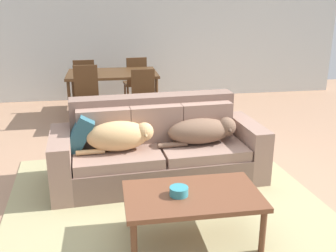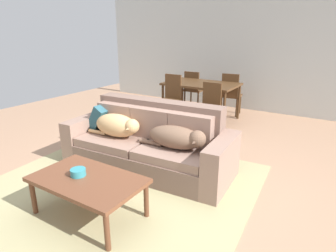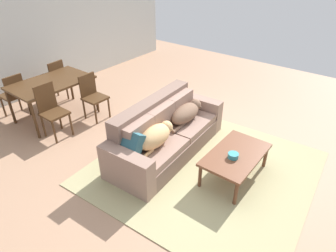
{
  "view_description": "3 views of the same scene",
  "coord_description": "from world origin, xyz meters",
  "px_view_note": "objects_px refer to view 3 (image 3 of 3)",
  "views": [
    {
      "loc": [
        -0.75,
        -3.69,
        1.9
      ],
      "look_at": [
        -0.16,
        -0.06,
        0.69
      ],
      "focal_mm": 41.36,
      "sensor_mm": 36.0,
      "label": 1
    },
    {
      "loc": [
        1.85,
        -2.67,
        1.77
      ],
      "look_at": [
        0.01,
        0.3,
        0.61
      ],
      "focal_mm": 30.64,
      "sensor_mm": 36.0,
      "label": 2
    },
    {
      "loc": [
        -3.33,
        -2.26,
        2.92
      ],
      "look_at": [
        -0.3,
        0.09,
        0.56
      ],
      "focal_mm": 31.12,
      "sensor_mm": 36.0,
      "label": 3
    }
  ],
  "objects_px": {
    "couch": "(165,134)",
    "dining_table": "(51,85)",
    "dining_chair_near_right": "(92,95)",
    "throw_pillow_by_left_arm": "(129,144)",
    "coffee_table": "(236,156)",
    "dining_chair_near_left": "(51,109)",
    "bowl_on_coffee_table": "(233,156)",
    "dining_chair_far_left": "(14,94)",
    "dining_chair_far_right": "(55,80)",
    "dog_on_left_cushion": "(156,136)",
    "dog_on_right_cushion": "(187,112)"
  },
  "relations": [
    {
      "from": "dog_on_right_cushion",
      "to": "dining_chair_far_left",
      "type": "xyz_separation_m",
      "value": [
        -1.37,
        3.11,
        -0.05
      ]
    },
    {
      "from": "dining_chair_near_left",
      "to": "dining_chair_far_left",
      "type": "xyz_separation_m",
      "value": [
        -0.07,
        1.15,
        -0.02
      ]
    },
    {
      "from": "dog_on_right_cushion",
      "to": "throw_pillow_by_left_arm",
      "type": "height_order",
      "value": "throw_pillow_by_left_arm"
    },
    {
      "from": "dining_chair_near_right",
      "to": "throw_pillow_by_left_arm",
      "type": "bearing_deg",
      "value": -115.04
    },
    {
      "from": "bowl_on_coffee_table",
      "to": "dining_chair_far_left",
      "type": "relative_size",
      "value": 0.17
    },
    {
      "from": "dining_chair_far_left",
      "to": "dog_on_left_cushion",
      "type": "bearing_deg",
      "value": 96.69
    },
    {
      "from": "bowl_on_coffee_table",
      "to": "dining_chair_far_right",
      "type": "bearing_deg",
      "value": 89.85
    },
    {
      "from": "couch",
      "to": "dining_table",
      "type": "relative_size",
      "value": 1.58
    },
    {
      "from": "dining_table",
      "to": "dining_chair_far_left",
      "type": "relative_size",
      "value": 1.61
    },
    {
      "from": "dog_on_right_cushion",
      "to": "coffee_table",
      "type": "xyz_separation_m",
      "value": [
        -0.36,
        -1.11,
        -0.18
      ]
    },
    {
      "from": "throw_pillow_by_left_arm",
      "to": "dining_chair_near_left",
      "type": "distance_m",
      "value": 1.89
    },
    {
      "from": "couch",
      "to": "dining_chair_near_right",
      "type": "height_order",
      "value": "couch"
    },
    {
      "from": "dining_chair_near_left",
      "to": "dining_chair_far_right",
      "type": "relative_size",
      "value": 1.04
    },
    {
      "from": "coffee_table",
      "to": "dining_chair_far_right",
      "type": "distance_m",
      "value": 4.22
    },
    {
      "from": "dog_on_right_cushion",
      "to": "dining_chair_near_right",
      "type": "distance_m",
      "value": 1.96
    },
    {
      "from": "bowl_on_coffee_table",
      "to": "dining_chair_near_right",
      "type": "bearing_deg",
      "value": 89.34
    },
    {
      "from": "couch",
      "to": "dining_chair_near_left",
      "type": "height_order",
      "value": "dining_chair_near_left"
    },
    {
      "from": "coffee_table",
      "to": "bowl_on_coffee_table",
      "type": "bearing_deg",
      "value": -175.7
    },
    {
      "from": "throw_pillow_by_left_arm",
      "to": "dining_chair_far_left",
      "type": "bearing_deg",
      "value": 91.49
    },
    {
      "from": "dining_chair_far_right",
      "to": "dining_chair_near_right",
      "type": "bearing_deg",
      "value": 85.44
    },
    {
      "from": "dining_chair_near_right",
      "to": "dining_chair_far_right",
      "type": "relative_size",
      "value": 0.96
    },
    {
      "from": "dining_chair_far_left",
      "to": "throw_pillow_by_left_arm",
      "type": "bearing_deg",
      "value": 89.4
    },
    {
      "from": "dining_chair_far_right",
      "to": "couch",
      "type": "bearing_deg",
      "value": 83.99
    },
    {
      "from": "dog_on_right_cushion",
      "to": "dining_chair_near_left",
      "type": "xyz_separation_m",
      "value": [
        -1.3,
        1.97,
        -0.03
      ]
    },
    {
      "from": "couch",
      "to": "dining_chair_near_left",
      "type": "xyz_separation_m",
      "value": [
        -0.82,
        1.88,
        0.19
      ]
    },
    {
      "from": "dining_chair_near_right",
      "to": "dining_chair_far_right",
      "type": "height_order",
      "value": "dining_chair_far_right"
    },
    {
      "from": "couch",
      "to": "dining_chair_near_left",
      "type": "distance_m",
      "value": 2.06
    },
    {
      "from": "dog_on_left_cushion",
      "to": "dining_chair_far_right",
      "type": "xyz_separation_m",
      "value": [
        0.42,
        3.17,
        -0.07
      ]
    },
    {
      "from": "dining_chair_near_right",
      "to": "dining_chair_near_left",
      "type": "bearing_deg",
      "value": 176.46
    },
    {
      "from": "dog_on_left_cushion",
      "to": "dining_chair_far_left",
      "type": "distance_m",
      "value": 3.22
    },
    {
      "from": "bowl_on_coffee_table",
      "to": "dining_chair_far_right",
      "type": "relative_size",
      "value": 0.16
    },
    {
      "from": "dining_table",
      "to": "dining_chair_near_left",
      "type": "distance_m",
      "value": 0.71
    },
    {
      "from": "dining_table",
      "to": "dining_chair_far_right",
      "type": "height_order",
      "value": "dining_chair_far_right"
    },
    {
      "from": "dog_on_left_cushion",
      "to": "dining_chair_near_left",
      "type": "distance_m",
      "value": 2.08
    },
    {
      "from": "dog_on_right_cushion",
      "to": "dining_chair_near_left",
      "type": "bearing_deg",
      "value": 119.89
    },
    {
      "from": "couch",
      "to": "coffee_table",
      "type": "height_order",
      "value": "couch"
    },
    {
      "from": "dog_on_left_cushion",
      "to": "dining_table",
      "type": "height_order",
      "value": "dining_table"
    },
    {
      "from": "dining_chair_near_left",
      "to": "dining_chair_near_right",
      "type": "xyz_separation_m",
      "value": [
        0.86,
        -0.05,
        -0.04
      ]
    },
    {
      "from": "dining_chair_near_left",
      "to": "dining_chair_far_left",
      "type": "distance_m",
      "value": 1.15
    },
    {
      "from": "dog_on_right_cushion",
      "to": "dining_chair_near_left",
      "type": "distance_m",
      "value": 2.36
    },
    {
      "from": "coffee_table",
      "to": "bowl_on_coffee_table",
      "type": "xyz_separation_m",
      "value": [
        -0.11,
        -0.01,
        0.08
      ]
    },
    {
      "from": "dog_on_left_cushion",
      "to": "dining_table",
      "type": "relative_size",
      "value": 0.55
    },
    {
      "from": "dog_on_left_cushion",
      "to": "dining_chair_near_right",
      "type": "distance_m",
      "value": 2.03
    },
    {
      "from": "bowl_on_coffee_table",
      "to": "dining_chair_far_left",
      "type": "height_order",
      "value": "dining_chair_far_left"
    },
    {
      "from": "couch",
      "to": "throw_pillow_by_left_arm",
      "type": "bearing_deg",
      "value": 177.04
    },
    {
      "from": "throw_pillow_by_left_arm",
      "to": "dining_table",
      "type": "xyz_separation_m",
      "value": [
        0.4,
        2.44,
        0.11
      ]
    },
    {
      "from": "bowl_on_coffee_table",
      "to": "dining_chair_far_right",
      "type": "height_order",
      "value": "dining_chair_far_right"
    },
    {
      "from": "dog_on_left_cushion",
      "to": "coffee_table",
      "type": "relative_size",
      "value": 0.73
    },
    {
      "from": "dog_on_left_cushion",
      "to": "dining_chair_near_left",
      "type": "height_order",
      "value": "dining_chair_near_left"
    },
    {
      "from": "bowl_on_coffee_table",
      "to": "dog_on_right_cushion",
      "type": "bearing_deg",
      "value": 67.02
    }
  ]
}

